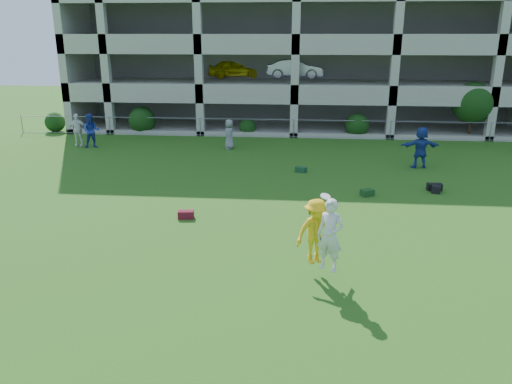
# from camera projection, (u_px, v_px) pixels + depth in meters

# --- Properties ---
(ground) EXTENTS (100.00, 100.00, 0.00)m
(ground) POSITION_uv_depth(u_px,v_px,m) (280.00, 275.00, 13.62)
(ground) COLOR #235114
(ground) RESTS_ON ground
(bystander_a) EXTENTS (1.12, 0.98, 1.95)m
(bystander_a) POSITION_uv_depth(u_px,v_px,m) (91.00, 131.00, 28.63)
(bystander_a) COLOR #213799
(bystander_a) RESTS_ON ground
(bystander_b) EXTENTS (1.19, 0.69, 1.91)m
(bystander_b) POSITION_uv_depth(u_px,v_px,m) (77.00, 130.00, 29.09)
(bystander_b) COLOR white
(bystander_b) RESTS_ON ground
(bystander_c) EXTENTS (0.73, 0.94, 1.70)m
(bystander_c) POSITION_uv_depth(u_px,v_px,m) (229.00, 134.00, 28.35)
(bystander_c) COLOR gray
(bystander_c) RESTS_ON ground
(bystander_d) EXTENTS (1.94, 0.82, 2.03)m
(bystander_d) POSITION_uv_depth(u_px,v_px,m) (421.00, 147.00, 24.28)
(bystander_d) COLOR navy
(bystander_d) RESTS_ON ground
(bag_red_a) EXTENTS (0.58, 0.35, 0.28)m
(bag_red_a) POSITION_uv_depth(u_px,v_px,m) (186.00, 215.00, 17.76)
(bag_red_a) COLOR #530E19
(bag_red_a) RESTS_ON ground
(bag_green_c) EXTENTS (0.61, 0.55, 0.26)m
(bag_green_c) POSITION_uv_depth(u_px,v_px,m) (367.00, 193.00, 20.25)
(bag_green_c) COLOR #173B15
(bag_green_c) RESTS_ON ground
(crate_d) EXTENTS (0.44, 0.44, 0.30)m
(crate_d) POSITION_uv_depth(u_px,v_px,m) (436.00, 189.00, 20.62)
(crate_d) COLOR black
(crate_d) RESTS_ON ground
(bag_black_e) EXTENTS (0.61, 0.32, 0.30)m
(bag_black_e) POSITION_uv_depth(u_px,v_px,m) (434.00, 187.00, 20.95)
(bag_black_e) COLOR black
(bag_black_e) RESTS_ON ground
(bag_green_g) EXTENTS (0.58, 0.49, 0.25)m
(bag_green_g) POSITION_uv_depth(u_px,v_px,m) (301.00, 170.00, 23.73)
(bag_green_g) COLOR #133519
(bag_green_g) RESTS_ON ground
(frisbee_contest) EXTENTS (1.43, 1.46, 1.98)m
(frisbee_contest) POSITION_uv_depth(u_px,v_px,m) (320.00, 232.00, 13.12)
(frisbee_contest) COLOR yellow
(frisbee_contest) RESTS_ON ground
(parking_garage) EXTENTS (30.00, 14.00, 12.00)m
(parking_garage) POSITION_uv_depth(u_px,v_px,m) (297.00, 38.00, 38.11)
(parking_garage) COLOR #9E998C
(parking_garage) RESTS_ON ground
(fence) EXTENTS (36.06, 0.06, 1.20)m
(fence) POSITION_uv_depth(u_px,v_px,m) (294.00, 128.00, 31.48)
(fence) COLOR gray
(fence) RESTS_ON ground
(shrub_row) EXTENTS (34.38, 2.52, 3.50)m
(shrub_row) POSITION_uv_depth(u_px,v_px,m) (367.00, 113.00, 31.47)
(shrub_row) COLOR #163D11
(shrub_row) RESTS_ON ground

